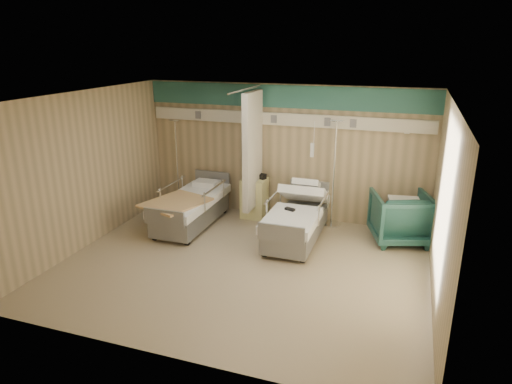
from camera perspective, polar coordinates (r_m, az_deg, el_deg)
ground at (r=7.82m, az=-1.68°, el=-9.13°), size 6.00×5.00×0.00m
room_walls at (r=7.40m, az=-1.35°, el=4.71°), size 6.04×5.04×2.82m
bed_right at (r=8.66m, az=5.06°, el=-4.08°), size 1.00×2.16×0.63m
bed_left at (r=9.38m, az=-8.09°, el=-2.40°), size 1.00×2.16×0.63m
bedside_cabinet at (r=9.73m, az=-0.20°, el=-0.75°), size 0.50×0.48×0.85m
visitor_armchair at (r=8.95m, az=17.62°, el=-3.04°), size 1.29×1.30×0.95m
waffle_blanket at (r=8.78m, az=18.17°, el=0.00°), size 0.62×0.57×0.06m
iv_stand_right at (r=9.42m, az=9.49°, el=-1.54°), size 0.39×0.39×2.16m
iv_stand_left at (r=10.51m, az=-9.65°, el=0.34°), size 0.35×0.35×1.98m
call_remote at (r=8.46m, az=4.26°, el=-2.16°), size 0.21×0.14×0.04m
tan_blanket at (r=8.92m, az=-10.02°, el=-1.30°), size 1.24×1.40×0.04m
toiletry_bag at (r=9.60m, az=0.64°, el=1.98°), size 0.22×0.17×0.11m
white_cup at (r=9.70m, az=-0.90°, el=2.20°), size 0.11×0.11×0.12m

